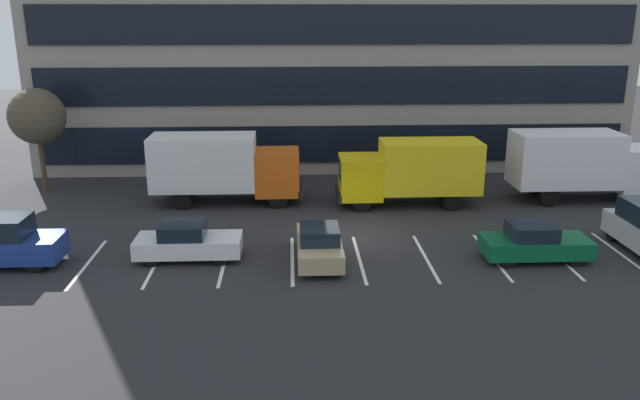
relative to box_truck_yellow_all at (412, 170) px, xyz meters
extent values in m
plane|color=#262628|center=(-3.55, -4.87, -1.95)|extent=(120.00, 120.00, 0.00)
cube|color=gray|center=(-3.55, 13.13, 7.05)|extent=(37.68, 12.54, 18.00)
cube|color=black|center=(-3.55, 6.80, 0.03)|extent=(36.17, 0.16, 2.30)
cube|color=black|center=(-3.55, 6.80, 3.63)|extent=(36.17, 0.16, 2.30)
cube|color=black|center=(-3.55, 6.80, 7.23)|extent=(36.17, 0.16, 2.30)
cube|color=silver|center=(-14.75, -7.56, -1.95)|extent=(0.14, 5.40, 0.01)
cube|color=silver|center=(-11.95, -7.56, -1.95)|extent=(0.14, 5.40, 0.01)
cube|color=silver|center=(-9.15, -7.56, -1.95)|extent=(0.14, 5.40, 0.01)
cube|color=silver|center=(-6.35, -7.56, -1.95)|extent=(0.14, 5.40, 0.01)
cube|color=silver|center=(-3.55, -7.56, -1.95)|extent=(0.14, 5.40, 0.01)
cube|color=silver|center=(-0.75, -7.56, -1.95)|extent=(0.14, 5.40, 0.01)
cube|color=silver|center=(2.05, -7.56, -1.95)|extent=(0.14, 5.40, 0.01)
cube|color=silver|center=(4.85, -7.56, -1.95)|extent=(0.14, 5.40, 0.01)
cube|color=silver|center=(7.65, -7.56, -1.95)|extent=(0.14, 5.40, 0.01)
cube|color=yellow|center=(-2.72, 0.00, -0.37)|extent=(2.18, 2.38, 2.18)
cube|color=black|center=(-3.79, 0.00, 0.07)|extent=(0.06, 2.00, 0.96)
cube|color=yellow|center=(0.95, 0.00, 0.18)|extent=(5.15, 2.48, 2.68)
cube|color=black|center=(-3.86, 0.00, -1.31)|extent=(0.20, 2.38, 0.40)
cylinder|color=black|center=(-2.72, -1.02, -1.46)|extent=(0.99, 0.30, 0.99)
cylinder|color=black|center=(-2.72, 1.02, -1.46)|extent=(0.99, 0.30, 0.99)
cylinder|color=black|center=(1.98, -1.02, -1.46)|extent=(0.99, 0.30, 0.99)
cylinder|color=black|center=(1.98, 1.02, -1.46)|extent=(0.99, 0.30, 0.99)
cube|color=#D85914|center=(-7.09, 0.91, -0.27)|extent=(2.32, 2.53, 2.32)
cube|color=black|center=(-5.95, 0.91, 0.20)|extent=(0.06, 2.12, 1.02)
cube|color=white|center=(-10.99, 0.91, 0.31)|extent=(5.48, 2.63, 2.84)
cube|color=black|center=(-5.88, 0.91, -1.27)|extent=(0.21, 2.53, 0.42)
cylinder|color=black|center=(-7.09, 1.99, -1.43)|extent=(1.05, 0.32, 1.05)
cylinder|color=black|center=(-7.09, -0.18, -1.43)|extent=(1.05, 0.32, 1.05)
cylinder|color=black|center=(-12.08, 1.99, -1.43)|extent=(1.05, 0.32, 1.05)
cylinder|color=black|center=(-12.08, -0.18, -1.43)|extent=(1.05, 0.32, 1.05)
cube|color=white|center=(12.38, 0.59, -0.24)|extent=(2.36, 2.57, 2.36)
cube|color=white|center=(8.41, 0.59, 0.35)|extent=(5.58, 2.68, 2.90)
cylinder|color=black|center=(12.38, 1.70, -1.42)|extent=(1.07, 0.32, 1.07)
cylinder|color=black|center=(7.30, 1.70, -1.42)|extent=(1.07, 0.32, 1.07)
cylinder|color=black|center=(7.30, -0.52, -1.42)|extent=(1.07, 0.32, 1.07)
cylinder|color=black|center=(8.04, -5.90, -1.60)|extent=(0.23, 0.70, 0.70)
cube|color=#0C5933|center=(3.72, -7.98, -1.35)|extent=(4.37, 1.83, 0.71)
cube|color=black|center=(3.50, -7.98, -0.69)|extent=(1.83, 1.61, 0.61)
cylinder|color=black|center=(5.12, -7.18, -1.65)|extent=(0.61, 0.22, 0.61)
cylinder|color=black|center=(5.12, -8.77, -1.65)|extent=(0.61, 0.22, 0.61)
cylinder|color=black|center=(2.32, -7.18, -1.65)|extent=(0.61, 0.22, 0.61)
cylinder|color=black|center=(2.32, -8.77, -1.65)|extent=(0.61, 0.22, 0.61)
cube|color=white|center=(-10.65, -7.18, -1.35)|extent=(4.36, 1.83, 0.71)
cube|color=black|center=(-10.86, -7.18, -0.70)|extent=(1.83, 1.61, 0.61)
cylinder|color=black|center=(-9.25, -6.39, -1.65)|extent=(0.61, 0.22, 0.61)
cylinder|color=black|center=(-9.25, -7.97, -1.65)|extent=(0.61, 0.22, 0.61)
cylinder|color=black|center=(-12.04, -6.39, -1.65)|extent=(0.61, 0.22, 0.61)
cylinder|color=black|center=(-12.04, -7.97, -1.65)|extent=(0.61, 0.22, 0.61)
cube|color=tan|center=(-5.23, -7.67, -1.36)|extent=(1.80, 4.31, 0.70)
cube|color=black|center=(-5.23, -7.88, -0.71)|extent=(1.59, 1.81, 0.60)
cylinder|color=black|center=(-6.01, -6.29, -1.65)|extent=(0.22, 0.60, 0.60)
cylinder|color=black|center=(-4.45, -6.29, -1.65)|extent=(0.22, 0.60, 0.60)
cylinder|color=black|center=(-6.01, -9.04, -1.65)|extent=(0.22, 0.60, 0.60)
cylinder|color=black|center=(-4.45, -9.04, -1.65)|extent=(0.22, 0.60, 0.60)
cube|color=navy|center=(-17.96, -7.56, -1.21)|extent=(4.54, 1.92, 0.94)
cylinder|color=black|center=(-16.51, -6.72, -1.62)|extent=(0.67, 0.22, 0.67)
cylinder|color=black|center=(-16.51, -8.41, -1.62)|extent=(0.67, 0.22, 0.67)
cylinder|color=#473323|center=(-20.55, 3.97, -0.42)|extent=(0.28, 0.28, 3.07)
sphere|color=#4C4233|center=(-20.55, 3.97, 2.35)|extent=(3.13, 3.13, 3.13)
camera|label=1|loc=(-6.36, -32.24, 7.95)|focal=35.74mm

